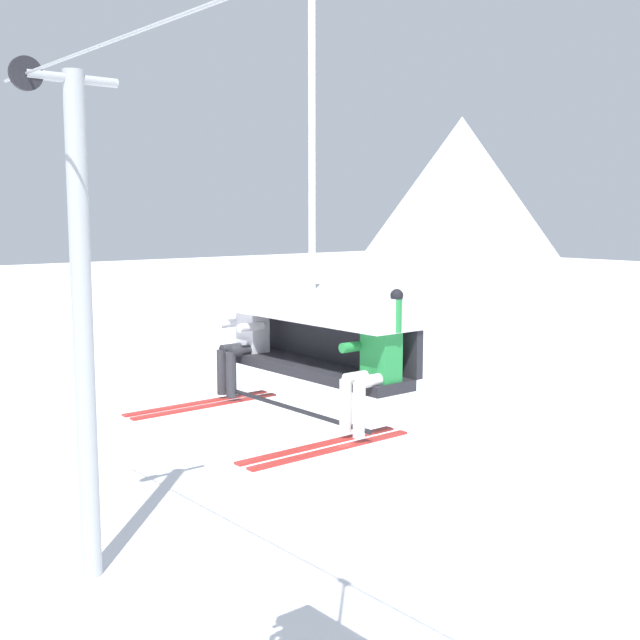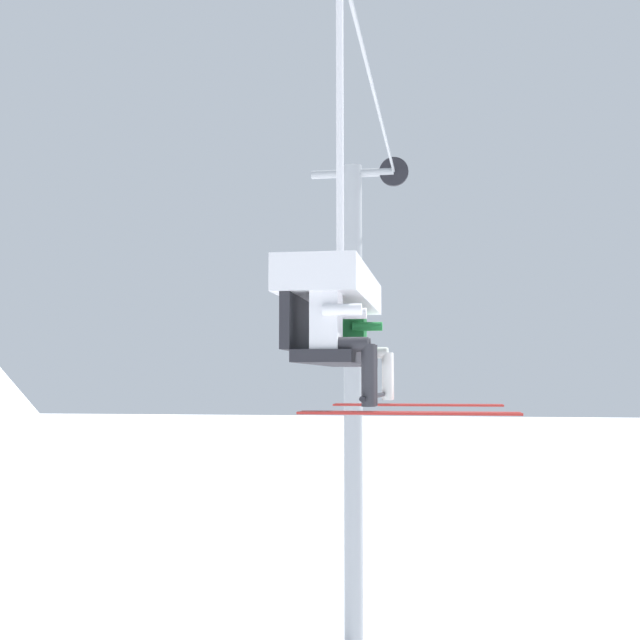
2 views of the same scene
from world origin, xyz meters
name	(u,v)px [view 1 (image 1 of 2)]	position (x,y,z in m)	size (l,w,h in m)	color
mountain_peak_west	(460,204)	(-41.56, 49.06, 7.47)	(21.36, 21.36, 14.94)	white
lift_tower_near	(82,320)	(-8.19, -0.02, 4.75)	(0.36, 1.88, 9.16)	#9EA3A8
chairlift_chair	(318,314)	(-0.76, -0.73, 5.62)	(2.42, 0.74, 4.21)	#232328
skier_white	(243,337)	(-1.76, -0.95, 5.29)	(0.46, 1.70, 1.23)	silver
skier_green	(371,362)	(0.24, -0.94, 5.31)	(0.48, 1.70, 1.34)	#23843D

